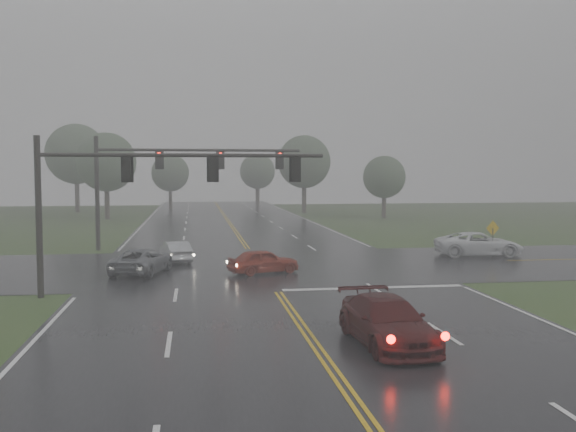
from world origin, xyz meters
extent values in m
plane|color=#2F4B20|center=(0.00, 0.00, 0.00)|extent=(180.00, 180.00, 0.00)
cube|color=black|center=(0.00, 20.00, 0.00)|extent=(18.00, 160.00, 0.02)
cube|color=black|center=(0.00, 22.00, 0.00)|extent=(120.00, 14.00, 0.02)
cube|color=silver|center=(4.50, 14.40, 0.00)|extent=(8.50, 0.50, 0.01)
imported|color=#3F0B0B|center=(2.22, 4.93, 0.00)|extent=(2.35, 5.16, 1.46)
imported|color=maroon|center=(-0.07, 19.41, 0.00)|extent=(4.05, 2.57, 1.28)
imported|color=#B4B8BD|center=(-4.78, 24.37, 0.00)|extent=(2.14, 3.97, 1.24)
imported|color=slate|center=(-6.42, 20.35, 0.00)|extent=(3.42, 5.20, 1.33)
imported|color=white|center=(14.27, 24.35, 0.00)|extent=(5.69, 3.09, 1.51)
cylinder|color=black|center=(-10.20, 14.37, 3.46)|extent=(0.27, 0.27, 6.91)
cylinder|color=black|center=(-10.20, 14.37, 6.15)|extent=(0.17, 0.17, 0.77)
cylinder|color=black|center=(-4.06, 14.37, 6.10)|extent=(12.27, 0.17, 0.17)
cube|color=black|center=(-6.52, 14.37, 5.52)|extent=(0.33, 0.27, 1.01)
cube|color=black|center=(-6.52, 14.53, 5.52)|extent=(0.53, 0.03, 1.20)
cube|color=black|center=(-2.84, 14.37, 5.52)|extent=(0.33, 0.27, 1.01)
cube|color=black|center=(-2.84, 14.53, 5.52)|extent=(0.53, 0.03, 1.20)
cube|color=black|center=(0.85, 14.37, 5.52)|extent=(0.33, 0.27, 1.01)
cube|color=black|center=(0.85, 14.53, 5.52)|extent=(0.53, 0.03, 1.20)
cylinder|color=black|center=(-10.20, 31.14, 3.89)|extent=(0.30, 0.30, 7.79)
cylinder|color=black|center=(-10.20, 31.14, 6.92)|extent=(0.19, 0.19, 0.87)
cylinder|color=black|center=(-3.21, 31.14, 6.87)|extent=(13.99, 0.19, 0.19)
cube|color=black|center=(-6.00, 31.14, 6.22)|extent=(0.37, 0.30, 1.14)
cube|color=black|center=(-6.00, 31.31, 6.22)|extent=(0.59, 0.03, 1.35)
cylinder|color=#FF0C05|center=(-6.00, 30.96, 6.58)|extent=(0.24, 0.06, 0.24)
cube|color=black|center=(-1.81, 31.14, 6.22)|extent=(0.37, 0.30, 1.14)
cube|color=black|center=(-1.81, 31.31, 6.22)|extent=(0.59, 0.03, 1.35)
cylinder|color=#FF0C05|center=(-1.81, 30.96, 6.58)|extent=(0.24, 0.06, 0.24)
cube|color=black|center=(2.39, 31.14, 6.22)|extent=(0.37, 0.30, 1.14)
cube|color=black|center=(2.39, 31.31, 6.22)|extent=(0.59, 0.03, 1.35)
cylinder|color=#FF0C05|center=(2.39, 30.96, 6.58)|extent=(0.24, 0.06, 0.24)
cylinder|color=black|center=(14.82, 23.58, 0.93)|extent=(0.06, 0.06, 1.85)
cube|color=#E4B40D|center=(14.82, 23.61, 1.85)|extent=(0.96, 0.25, 0.97)
cylinder|color=#362D23|center=(-13.37, 60.46, 1.87)|extent=(0.56, 0.56, 3.74)
sphere|color=#374930|center=(-13.37, 60.46, 6.44)|extent=(6.65, 6.65, 6.65)
cylinder|color=#362D23|center=(10.52, 68.01, 1.93)|extent=(0.59, 0.59, 3.85)
sphere|color=#374930|center=(10.52, 68.01, 6.64)|extent=(6.85, 6.85, 6.85)
cylinder|color=#362D23|center=(-6.96, 79.09, 1.50)|extent=(0.51, 0.51, 3.01)
sphere|color=#374930|center=(-6.96, 79.09, 5.18)|extent=(5.35, 5.35, 5.35)
cylinder|color=#362D23|center=(18.07, 57.50, 1.38)|extent=(0.49, 0.49, 2.76)
sphere|color=#374930|center=(18.07, 57.50, 4.75)|extent=(4.90, 4.90, 4.90)
cylinder|color=#362D23|center=(-18.89, 73.58, 2.23)|extent=(0.58, 0.58, 4.46)
sphere|color=#374930|center=(-18.89, 73.58, 7.67)|extent=(7.92, 7.92, 7.92)
cylinder|color=#362D23|center=(6.34, 86.96, 1.56)|extent=(0.62, 0.62, 3.13)
sphere|color=#374930|center=(6.34, 86.96, 5.39)|extent=(5.56, 5.56, 5.56)
camera|label=1|loc=(-3.68, -14.00, 5.40)|focal=40.00mm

